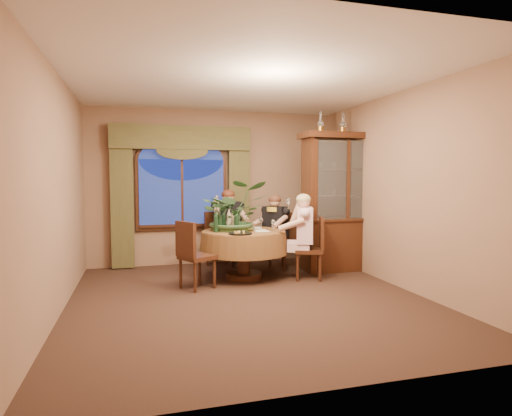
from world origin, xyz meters
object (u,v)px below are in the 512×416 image
object	(u,v)px
wine_bottle_3	(216,221)
dining_table	(244,254)
person_back	(228,228)
chair_back	(220,240)
wine_bottle_0	(229,220)
wine_bottle_2	(236,221)
person_pink	(305,237)
person_scarf	(275,232)
oil_lamp_right	(364,124)
chair_back_right	(284,241)
china_cabinet	(342,202)
chair_right	(308,248)
oil_lamp_left	(321,122)
wine_bottle_5	(224,220)
stoneware_vase	(234,222)
centerpiece_plant	(234,189)
chair_front_left	(197,255)
wine_bottle_1	(217,220)
olive_bowl	(250,229)
oil_lamp_center	(343,123)
wine_bottle_4	(220,221)

from	to	relation	value
wine_bottle_3	dining_table	bearing A→B (deg)	12.43
dining_table	person_back	xyz separation A→B (m)	(-0.06, 0.92, 0.31)
chair_back	wine_bottle_0	bearing A→B (deg)	76.75
wine_bottle_2	wine_bottle_3	distance (m)	0.33
person_pink	chair_back	bearing A→B (deg)	61.00
person_pink	person_scarf	xyz separation A→B (m)	(-0.19, 0.89, -0.02)
oil_lamp_right	chair_back_right	size ratio (longest dim) A/B	0.35
china_cabinet	chair_right	world-z (taller)	china_cabinet
oil_lamp_left	oil_lamp_right	world-z (taller)	same
chair_right	wine_bottle_5	size ratio (longest dim) A/B	2.91
stoneware_vase	centerpiece_plant	size ratio (longest dim) A/B	0.22
chair_right	person_pink	xyz separation A→B (m)	(-0.06, 0.01, 0.19)
person_pink	person_back	xyz separation A→B (m)	(-0.95, 1.25, 0.02)
chair_back	chair_front_left	distance (m)	1.51
chair_back	person_scarf	bearing A→B (deg)	144.47
wine_bottle_0	person_pink	bearing A→B (deg)	-20.21
wine_bottle_1	olive_bowl	bearing A→B (deg)	-16.90
china_cabinet	wine_bottle_3	world-z (taller)	china_cabinet
oil_lamp_center	olive_bowl	world-z (taller)	oil_lamp_center
oil_lamp_right	wine_bottle_5	size ratio (longest dim) A/B	1.03
oil_lamp_right	china_cabinet	bearing A→B (deg)	180.00
china_cabinet	wine_bottle_1	world-z (taller)	china_cabinet
chair_right	wine_bottle_2	bearing A→B (deg)	94.73
chair_back_right	wine_bottle_5	xyz separation A→B (m)	(-1.12, -0.32, 0.44)
oil_lamp_right	wine_bottle_4	xyz separation A→B (m)	(-2.55, -0.20, -1.58)
chair_front_left	centerpiece_plant	distance (m)	1.28
person_scarf	wine_bottle_1	xyz separation A→B (m)	(-1.11, -0.47, 0.27)
stoneware_vase	wine_bottle_5	distance (m)	0.17
oil_lamp_right	wine_bottle_1	size ratio (longest dim) A/B	1.03
wine_bottle_2	wine_bottle_4	world-z (taller)	same
oil_lamp_right	person_scarf	world-z (taller)	oil_lamp_right
wine_bottle_3	wine_bottle_5	world-z (taller)	same
chair_right	person_pink	world-z (taller)	person_pink
oil_lamp_right	wine_bottle_1	bearing A→B (deg)	-178.46
chair_front_left	wine_bottle_3	size ratio (longest dim) A/B	2.91
oil_lamp_right	person_scarf	size ratio (longest dim) A/B	0.26
wine_bottle_2	person_scarf	bearing A→B (deg)	36.19
dining_table	chair_back	size ratio (longest dim) A/B	1.45
person_pink	wine_bottle_4	xyz separation A→B (m)	(-1.28, 0.29, 0.25)
chair_back	person_pink	world-z (taller)	person_pink
centerpiece_plant	wine_bottle_3	bearing A→B (deg)	-145.14
oil_lamp_left	chair_back_right	world-z (taller)	oil_lamp_left
chair_back	wine_bottle_0	xyz separation A→B (m)	(-0.02, -0.87, 0.44)
dining_table	oil_lamp_right	distance (m)	3.03
chair_right	chair_back	world-z (taller)	same
chair_right	chair_back	bearing A→B (deg)	61.56
dining_table	wine_bottle_0	bearing A→B (deg)	161.03
oil_lamp_left	chair_back	xyz separation A→B (m)	(-1.55, 0.79, -2.01)
dining_table	chair_front_left	xyz separation A→B (m)	(-0.79, -0.45, 0.10)
wine_bottle_0	wine_bottle_3	distance (m)	0.29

